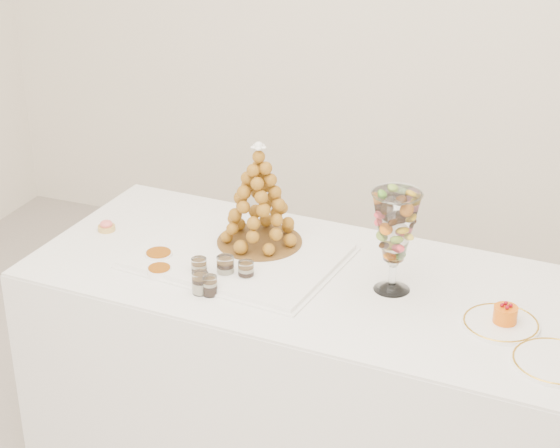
% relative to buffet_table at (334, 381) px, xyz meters
% --- Properties ---
extents(buffet_table, '(2.07, 0.92, 0.77)m').
position_rel_buffet_table_xyz_m(buffet_table, '(0.00, 0.00, 0.00)').
color(buffet_table, white).
rests_on(buffet_table, ground).
extents(lace_tray, '(0.70, 0.55, 0.02)m').
position_rel_buffet_table_xyz_m(lace_tray, '(-0.35, 0.02, 0.40)').
color(lace_tray, white).
rests_on(lace_tray, buffet_table).
extents(macaron_vase, '(0.15, 0.15, 0.33)m').
position_rel_buffet_table_xyz_m(macaron_vase, '(0.18, 0.01, 0.60)').
color(macaron_vase, white).
rests_on(macaron_vase, buffet_table).
extents(cake_plate, '(0.23, 0.23, 0.01)m').
position_rel_buffet_table_xyz_m(cake_plate, '(0.53, -0.08, 0.39)').
color(cake_plate, white).
rests_on(cake_plate, buffet_table).
extents(spare_plate, '(0.24, 0.24, 0.01)m').
position_rel_buffet_table_xyz_m(spare_plate, '(0.70, -0.23, 0.39)').
color(spare_plate, white).
rests_on(spare_plate, buffet_table).
extents(pink_tart, '(0.06, 0.06, 0.04)m').
position_rel_buffet_table_xyz_m(pink_tart, '(-0.88, 0.05, 0.40)').
color(pink_tart, tan).
rests_on(pink_tart, buffet_table).
extents(verrine_a, '(0.06, 0.06, 0.07)m').
position_rel_buffet_table_xyz_m(verrine_a, '(-0.42, -0.14, 0.42)').
color(verrine_a, white).
rests_on(verrine_a, buffet_table).
extents(verrine_b, '(0.07, 0.07, 0.08)m').
position_rel_buffet_table_xyz_m(verrine_b, '(-0.34, -0.11, 0.42)').
color(verrine_b, white).
rests_on(verrine_b, buffet_table).
extents(verrine_c, '(0.06, 0.06, 0.07)m').
position_rel_buffet_table_xyz_m(verrine_c, '(-0.27, -0.11, 0.42)').
color(verrine_c, white).
rests_on(verrine_c, buffet_table).
extents(verrine_d, '(0.07, 0.07, 0.07)m').
position_rel_buffet_table_xyz_m(verrine_d, '(-0.37, -0.23, 0.42)').
color(verrine_d, white).
rests_on(verrine_d, buffet_table).
extents(verrine_e, '(0.06, 0.06, 0.06)m').
position_rel_buffet_table_xyz_m(verrine_e, '(-0.34, -0.23, 0.42)').
color(verrine_e, white).
rests_on(verrine_e, buffet_table).
extents(ramekin_back, '(0.09, 0.09, 0.03)m').
position_rel_buffet_table_xyz_m(ramekin_back, '(-0.60, -0.09, 0.40)').
color(ramekin_back, white).
rests_on(ramekin_back, buffet_table).
extents(ramekin_front, '(0.08, 0.08, 0.02)m').
position_rel_buffet_table_xyz_m(ramekin_front, '(-0.55, -0.17, 0.40)').
color(ramekin_front, white).
rests_on(ramekin_front, buffet_table).
extents(croquembouche, '(0.29, 0.29, 0.36)m').
position_rel_buffet_table_xyz_m(croquembouche, '(-0.32, 0.12, 0.58)').
color(croquembouche, brown).
rests_on(croquembouche, lace_tray).
extents(mousse_cake, '(0.07, 0.07, 0.06)m').
position_rel_buffet_table_xyz_m(mousse_cake, '(0.54, -0.07, 0.42)').
color(mousse_cake, orange).
rests_on(mousse_cake, cake_plate).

